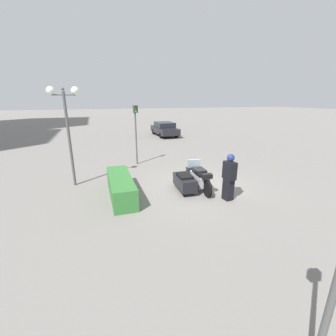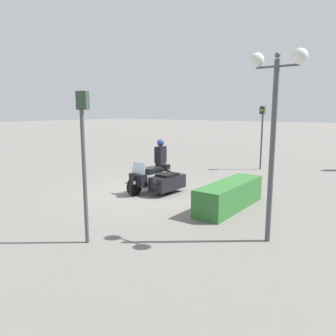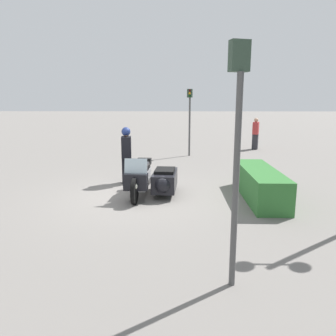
# 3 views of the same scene
# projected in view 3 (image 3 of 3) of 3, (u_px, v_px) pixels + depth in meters

# --- Properties ---
(ground_plane) EXTENTS (160.00, 160.00, 0.00)m
(ground_plane) POSITION_uv_depth(u_px,v_px,m) (139.00, 196.00, 9.32)
(ground_plane) COLOR slate
(police_motorcycle) EXTENTS (2.48, 1.43, 1.17)m
(police_motorcycle) POSITION_uv_depth(u_px,v_px,m) (153.00, 179.00, 9.34)
(police_motorcycle) COLOR black
(police_motorcycle) RESTS_ON ground
(officer_rider) EXTENTS (0.53, 0.36, 1.84)m
(officer_rider) POSITION_uv_depth(u_px,v_px,m) (127.00, 154.00, 10.66)
(officer_rider) COLOR black
(officer_rider) RESTS_ON ground
(hedge_bush_curbside) EXTENTS (3.19, 0.87, 0.82)m
(hedge_bush_curbside) POSITION_uv_depth(u_px,v_px,m) (260.00, 184.00, 9.07)
(hedge_bush_curbside) COLOR #337033
(hedge_bush_curbside) RESTS_ON ground
(traffic_light_near) EXTENTS (0.22, 0.29, 3.44)m
(traffic_light_near) POSITION_uv_depth(u_px,v_px,m) (237.00, 132.00, 4.42)
(traffic_light_near) COLOR #4C4C4C
(traffic_light_near) RESTS_ON ground
(traffic_light_far) EXTENTS (0.22, 0.28, 3.23)m
(traffic_light_far) POSITION_uv_depth(u_px,v_px,m) (190.00, 112.00, 15.83)
(traffic_light_far) COLOR #4C4C4C
(traffic_light_far) RESTS_ON ground
(pedestrian_bystander) EXTENTS (0.57, 0.46, 1.75)m
(pedestrian_bystander) POSITION_uv_depth(u_px,v_px,m) (255.00, 134.00, 18.30)
(pedestrian_bystander) COLOR #2D2D33
(pedestrian_bystander) RESTS_ON ground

